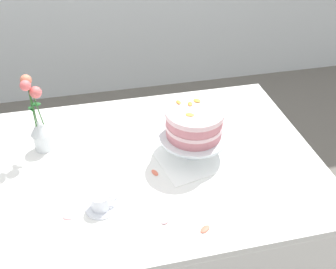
% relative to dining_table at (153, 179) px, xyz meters
% --- Properties ---
extents(ground_plane, '(12.00, 12.00, 0.00)m').
position_rel_dining_table_xyz_m(ground_plane, '(0.00, 0.03, -0.65)').
color(ground_plane, '#666059').
extents(dining_table, '(1.40, 1.00, 0.74)m').
position_rel_dining_table_xyz_m(dining_table, '(0.00, 0.00, 0.00)').
color(dining_table, white).
rests_on(dining_table, ground).
extents(linen_napkin, '(0.38, 0.38, 0.00)m').
position_rel_dining_table_xyz_m(linen_napkin, '(0.18, 0.03, 0.09)').
color(linen_napkin, white).
rests_on(linen_napkin, dining_table).
extents(cake_stand, '(0.29, 0.29, 0.10)m').
position_rel_dining_table_xyz_m(cake_stand, '(0.18, 0.03, 0.17)').
color(cake_stand, silver).
rests_on(cake_stand, linen_napkin).
extents(layer_cake, '(0.24, 0.24, 0.13)m').
position_rel_dining_table_xyz_m(layer_cake, '(0.18, 0.03, 0.25)').
color(layer_cake, '#CC7A84').
rests_on(layer_cake, cake_stand).
extents(flower_vase, '(0.09, 0.09, 0.35)m').
position_rel_dining_table_xyz_m(flower_vase, '(-0.44, 0.20, 0.22)').
color(flower_vase, silver).
rests_on(flower_vase, dining_table).
extents(teacup, '(0.12, 0.12, 0.07)m').
position_rel_dining_table_xyz_m(teacup, '(-0.22, -0.20, 0.12)').
color(teacup, white).
rests_on(teacup, dining_table).
extents(loose_petal_0, '(0.03, 0.04, 0.00)m').
position_rel_dining_table_xyz_m(loose_petal_0, '(0.00, -0.06, 0.09)').
color(loose_petal_0, '#E56B51').
rests_on(loose_petal_0, dining_table).
extents(loose_petal_1, '(0.04, 0.03, 0.00)m').
position_rel_dining_table_xyz_m(loose_petal_1, '(-0.35, -0.22, 0.09)').
color(loose_petal_1, pink).
rests_on(loose_petal_1, dining_table).
extents(loose_petal_2, '(0.05, 0.04, 0.01)m').
position_rel_dining_table_xyz_m(loose_petal_2, '(0.12, -0.37, 0.09)').
color(loose_petal_2, '#E56B51').
rests_on(loose_petal_2, dining_table).
extents(loose_petal_3, '(0.05, 0.04, 0.01)m').
position_rel_dining_table_xyz_m(loose_petal_3, '(-0.01, -0.31, 0.09)').
color(loose_petal_3, pink).
rests_on(loose_petal_3, dining_table).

